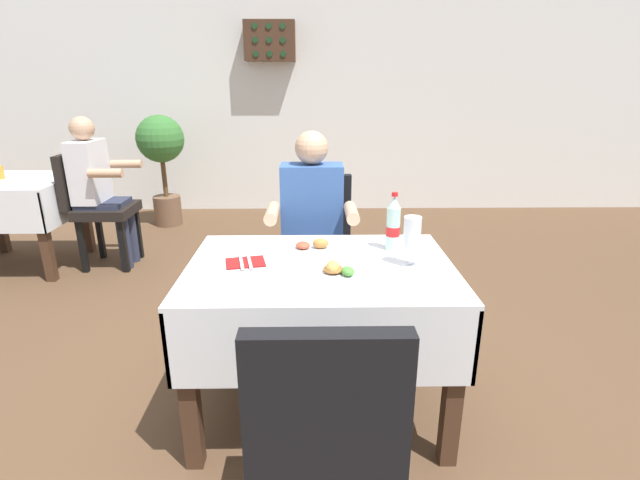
{
  "coord_description": "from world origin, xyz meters",
  "views": [
    {
      "loc": [
        0.11,
        -1.82,
        1.52
      ],
      "look_at": [
        0.14,
        0.2,
        0.84
      ],
      "focal_mm": 26.24,
      "sensor_mm": 36.0,
      "label": 1
    }
  ],
  "objects_px": {
    "plate_far_diner": "(312,248)",
    "background_patron": "(98,184)",
    "cola_bottle_primary": "(393,225)",
    "background_dining_table": "(14,202)",
    "seated_diner_far": "(312,227)",
    "background_table_tumbler": "(0,172)",
    "main_dining_table": "(320,300)",
    "background_chair_right": "(95,203)",
    "wall_bottle_rack": "(270,41)",
    "beer_glass_left": "(412,241)",
    "plate_near_camera": "(334,272)",
    "potted_plant_corner": "(162,153)",
    "chair_near_camera_side": "(325,430)",
    "napkin_cutlery_set": "(245,262)",
    "chair_far_diner_seat": "(318,246)"
  },
  "relations": [
    {
      "from": "chair_far_diner_seat",
      "to": "napkin_cutlery_set",
      "type": "bearing_deg",
      "value": -112.94
    },
    {
      "from": "background_chair_right",
      "to": "potted_plant_corner",
      "type": "xyz_separation_m",
      "value": [
        0.22,
        1.21,
        0.24
      ]
    },
    {
      "from": "plate_near_camera",
      "to": "background_chair_right",
      "type": "xyz_separation_m",
      "value": [
        -1.92,
        2.05,
        -0.22
      ]
    },
    {
      "from": "background_chair_right",
      "to": "wall_bottle_rack",
      "type": "height_order",
      "value": "wall_bottle_rack"
    },
    {
      "from": "background_dining_table",
      "to": "beer_glass_left",
      "type": "bearing_deg",
      "value": -33.52
    },
    {
      "from": "main_dining_table",
      "to": "chair_far_diner_seat",
      "type": "height_order",
      "value": "chair_far_diner_seat"
    },
    {
      "from": "background_patron",
      "to": "main_dining_table",
      "type": "bearing_deg",
      "value": -46.61
    },
    {
      "from": "chair_near_camera_side",
      "to": "background_table_tumbler",
      "type": "relative_size",
      "value": 8.82
    },
    {
      "from": "plate_near_camera",
      "to": "wall_bottle_rack",
      "type": "bearing_deg",
      "value": 98.26
    },
    {
      "from": "beer_glass_left",
      "to": "wall_bottle_rack",
      "type": "bearing_deg",
      "value": 103.57
    },
    {
      "from": "background_table_tumbler",
      "to": "main_dining_table",
      "type": "bearing_deg",
      "value": -36.61
    },
    {
      "from": "chair_far_diner_seat",
      "to": "seated_diner_far",
      "type": "xyz_separation_m",
      "value": [
        -0.04,
        -0.11,
        0.16
      ]
    },
    {
      "from": "plate_far_diner",
      "to": "napkin_cutlery_set",
      "type": "bearing_deg",
      "value": -151.51
    },
    {
      "from": "beer_glass_left",
      "to": "plate_near_camera",
      "type": "bearing_deg",
      "value": -161.56
    },
    {
      "from": "cola_bottle_primary",
      "to": "plate_far_diner",
      "type": "bearing_deg",
      "value": -178.48
    },
    {
      "from": "chair_far_diner_seat",
      "to": "main_dining_table",
      "type": "bearing_deg",
      "value": -90.0
    },
    {
      "from": "background_dining_table",
      "to": "plate_near_camera",
      "type": "bearing_deg",
      "value": -38.42
    },
    {
      "from": "plate_far_diner",
      "to": "background_patron",
      "type": "height_order",
      "value": "background_patron"
    },
    {
      "from": "potted_plant_corner",
      "to": "wall_bottle_rack",
      "type": "xyz_separation_m",
      "value": [
        1.15,
        0.55,
        1.15
      ]
    },
    {
      "from": "background_chair_right",
      "to": "background_table_tumbler",
      "type": "xyz_separation_m",
      "value": [
        -0.75,
        0.02,
        0.26
      ]
    },
    {
      "from": "main_dining_table",
      "to": "background_dining_table",
      "type": "xyz_separation_m",
      "value": [
        -2.53,
        1.92,
        -0.02
      ]
    },
    {
      "from": "main_dining_table",
      "to": "wall_bottle_rack",
      "type": "distance_m",
      "value": 3.96
    },
    {
      "from": "chair_far_diner_seat",
      "to": "plate_near_camera",
      "type": "distance_m",
      "value": 0.96
    },
    {
      "from": "seated_diner_far",
      "to": "background_dining_table",
      "type": "bearing_deg",
      "value": 153.87
    },
    {
      "from": "main_dining_table",
      "to": "plate_far_diner",
      "type": "distance_m",
      "value": 0.26
    },
    {
      "from": "background_table_tumbler",
      "to": "potted_plant_corner",
      "type": "xyz_separation_m",
      "value": [
        0.96,
        1.19,
        -0.01
      ]
    },
    {
      "from": "cola_bottle_primary",
      "to": "background_patron",
      "type": "xyz_separation_m",
      "value": [
        -2.16,
        1.73,
        -0.17
      ]
    },
    {
      "from": "seated_diner_far",
      "to": "cola_bottle_primary",
      "type": "relative_size",
      "value": 4.49
    },
    {
      "from": "chair_near_camera_side",
      "to": "potted_plant_corner",
      "type": "xyz_separation_m",
      "value": [
        -1.65,
        3.94,
        0.24
      ]
    },
    {
      "from": "plate_far_diner",
      "to": "beer_glass_left",
      "type": "relative_size",
      "value": 1.16
    },
    {
      "from": "main_dining_table",
      "to": "napkin_cutlery_set",
      "type": "xyz_separation_m",
      "value": [
        -0.33,
        0.02,
        0.18
      ]
    },
    {
      "from": "main_dining_table",
      "to": "background_chair_right",
      "type": "relative_size",
      "value": 1.21
    },
    {
      "from": "main_dining_table",
      "to": "chair_far_diner_seat",
      "type": "distance_m",
      "value": 0.81
    },
    {
      "from": "seated_diner_far",
      "to": "beer_glass_left",
      "type": "bearing_deg",
      "value": -58.83
    },
    {
      "from": "background_patron",
      "to": "potted_plant_corner",
      "type": "height_order",
      "value": "background_patron"
    },
    {
      "from": "napkin_cutlery_set",
      "to": "plate_far_diner",
      "type": "bearing_deg",
      "value": 28.49
    },
    {
      "from": "napkin_cutlery_set",
      "to": "background_dining_table",
      "type": "height_order",
      "value": "napkin_cutlery_set"
    },
    {
      "from": "chair_near_camera_side",
      "to": "main_dining_table",
      "type": "bearing_deg",
      "value": 90.0
    },
    {
      "from": "background_dining_table",
      "to": "potted_plant_corner",
      "type": "height_order",
      "value": "potted_plant_corner"
    },
    {
      "from": "seated_diner_far",
      "to": "plate_near_camera",
      "type": "xyz_separation_m",
      "value": [
        0.09,
        -0.83,
        0.06
      ]
    },
    {
      "from": "seated_diner_far",
      "to": "background_table_tumbler",
      "type": "bearing_deg",
      "value": 154.21
    },
    {
      "from": "cola_bottle_primary",
      "to": "background_dining_table",
      "type": "bearing_deg",
      "value": 148.98
    },
    {
      "from": "cola_bottle_primary",
      "to": "background_patron",
      "type": "height_order",
      "value": "background_patron"
    },
    {
      "from": "plate_near_camera",
      "to": "plate_far_diner",
      "type": "xyz_separation_m",
      "value": [
        -0.09,
        0.31,
        -0.0
      ]
    },
    {
      "from": "background_dining_table",
      "to": "potted_plant_corner",
      "type": "bearing_deg",
      "value": 54.03
    },
    {
      "from": "background_chair_right",
      "to": "background_table_tumbler",
      "type": "bearing_deg",
      "value": 178.32
    },
    {
      "from": "cola_bottle_primary",
      "to": "background_table_tumbler",
      "type": "relative_size",
      "value": 2.55
    },
    {
      "from": "plate_near_camera",
      "to": "background_table_tumbler",
      "type": "xyz_separation_m",
      "value": [
        -2.67,
        2.07,
        0.04
      ]
    },
    {
      "from": "chair_far_diner_seat",
      "to": "cola_bottle_primary",
      "type": "distance_m",
      "value": 0.78
    },
    {
      "from": "napkin_cutlery_set",
      "to": "background_patron",
      "type": "bearing_deg",
      "value": 127.93
    }
  ]
}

